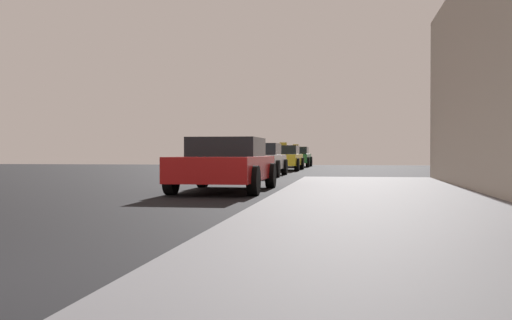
# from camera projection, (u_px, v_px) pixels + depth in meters

# --- Properties ---
(car_red) EXTENTS (2.03, 4.34, 1.27)m
(car_red) POSITION_uv_depth(u_px,v_px,m) (226.00, 164.00, 14.03)
(car_red) COLOR red
(car_red) RESTS_ON ground_plane
(car_white) EXTENTS (2.04, 4.14, 1.27)m
(car_white) POSITION_uv_depth(u_px,v_px,m) (258.00, 159.00, 23.00)
(car_white) COLOR white
(car_white) RESTS_ON ground_plane
(car_yellow) EXTENTS (1.93, 4.60, 1.43)m
(car_yellow) POSITION_uv_depth(u_px,v_px,m) (283.00, 158.00, 30.30)
(car_yellow) COLOR yellow
(car_yellow) RESTS_ON ground_plane
(car_green) EXTENTS (1.97, 4.04, 1.43)m
(car_green) POSITION_uv_depth(u_px,v_px,m) (296.00, 157.00, 37.69)
(car_green) COLOR #196638
(car_green) RESTS_ON ground_plane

